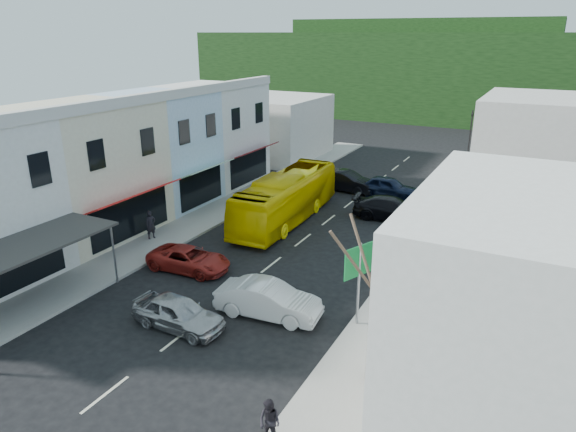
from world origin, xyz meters
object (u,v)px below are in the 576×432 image
object	(u,v)px
traffic_signal	(470,138)
pedestrian_left	(151,225)
car_white	(268,302)
street_tree	(374,291)
car_silver	(178,313)
direction_sign	(359,286)
bus	(286,198)
car_red	(189,258)
pedestrian_right	(270,420)

from	to	relation	value
traffic_signal	pedestrian_left	bearing A→B (deg)	40.83
car_white	street_tree	bearing A→B (deg)	-119.75
street_tree	pedestrian_left	bearing A→B (deg)	156.93
car_silver	street_tree	bearing A→B (deg)	-86.95
direction_sign	street_tree	bearing A→B (deg)	-39.61
direction_sign	bus	bearing A→B (deg)	154.17
car_white	traffic_signal	bearing A→B (deg)	-11.68
car_red	pedestrian_left	xyz separation A→B (m)	(-4.58, 2.26, 0.30)
bus	traffic_signal	world-z (taller)	traffic_signal
direction_sign	pedestrian_left	bearing A→B (deg)	-169.62
direction_sign	traffic_signal	xyz separation A→B (m)	(-0.50, 31.63, 0.68)
pedestrian_right	car_silver	bearing A→B (deg)	156.68
car_white	street_tree	world-z (taller)	street_tree
direction_sign	street_tree	distance (m)	4.21
car_red	direction_sign	bearing A→B (deg)	-100.56
car_red	pedestrian_right	xyz separation A→B (m)	(9.88, -8.88, 0.30)
car_silver	car_white	size ratio (longest dim) A/B	1.00
bus	traffic_signal	distance (m)	22.83
car_silver	car_red	xyz separation A→B (m)	(-3.12, 4.80, 0.00)
traffic_signal	car_white	bearing A→B (deg)	61.36
bus	direction_sign	xyz separation A→B (m)	(8.81, -10.40, 0.39)
car_red	street_tree	distance (m)	12.83
car_red	pedestrian_left	world-z (taller)	pedestrian_left
bus	direction_sign	size ratio (longest dim) A/B	2.98
car_silver	car_red	bearing A→B (deg)	34.86
car_silver	pedestrian_left	bearing A→B (deg)	49.28
bus	car_white	xyz separation A→B (m)	(4.99, -11.36, -0.85)
car_red	traffic_signal	xyz separation A→B (m)	(9.38, 30.42, 1.92)
car_white	pedestrian_right	world-z (taller)	pedestrian_right
car_red	street_tree	world-z (taller)	street_tree
direction_sign	traffic_signal	world-z (taller)	traffic_signal
bus	direction_sign	bearing A→B (deg)	-52.16
car_red	car_silver	bearing A→B (deg)	-150.55
bus	car_silver	bearing A→B (deg)	-84.07
bus	car_red	bearing A→B (deg)	-99.05
bus	car_red	size ratio (longest dim) A/B	2.52
bus	pedestrian_right	world-z (taller)	bus
direction_sign	street_tree	xyz separation A→B (m)	(1.70, -3.41, 1.79)
bus	traffic_signal	size ratio (longest dim) A/B	2.21
street_tree	traffic_signal	distance (m)	35.13
direction_sign	car_silver	bearing A→B (deg)	-128.10
car_silver	traffic_signal	bearing A→B (deg)	-8.25
pedestrian_left	pedestrian_right	distance (m)	18.26
street_tree	traffic_signal	size ratio (longest dim) A/B	1.42
car_silver	car_white	xyz separation A→B (m)	(2.93, 2.63, 0.00)
direction_sign	traffic_signal	size ratio (longest dim) A/B	0.74
pedestrian_left	traffic_signal	xyz separation A→B (m)	(13.96, 28.16, 1.62)
car_silver	street_tree	world-z (taller)	street_tree
car_red	traffic_signal	distance (m)	31.90
car_white	direction_sign	world-z (taller)	direction_sign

